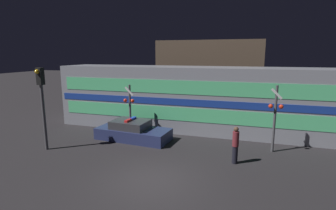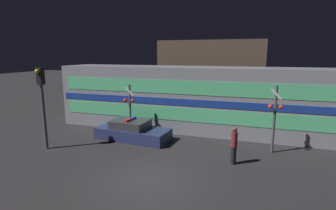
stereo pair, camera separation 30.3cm
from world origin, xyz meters
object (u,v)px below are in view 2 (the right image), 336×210
Objects in this scene: pedestrian at (234,145)px; traffic_light_corner at (42,97)px; train at (200,99)px; crossing_signal_near at (275,116)px; police_car at (133,131)px.

pedestrian is 0.41× the size of traffic_light_corner.
crossing_signal_near is (4.59, -3.03, -0.14)m from train.
crossing_signal_near is 0.80× the size of traffic_light_corner.
traffic_light_corner reaches higher than crossing_signal_near.
crossing_signal_near is at bearing -33.46° from train.
traffic_light_corner reaches higher than pedestrian.
pedestrian is at bearing -62.04° from train.
crossing_signal_near is at bearing 15.57° from traffic_light_corner.
pedestrian is (6.22, -1.87, 0.45)m from police_car.
crossing_signal_near reaches higher than police_car.
traffic_light_corner is at bearing -138.93° from train.
traffic_light_corner is at bearing -173.36° from pedestrian.
pedestrian is at bearing 6.64° from traffic_light_corner.
police_car is at bearing -136.48° from train.
train is 10.86× the size of pedestrian.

